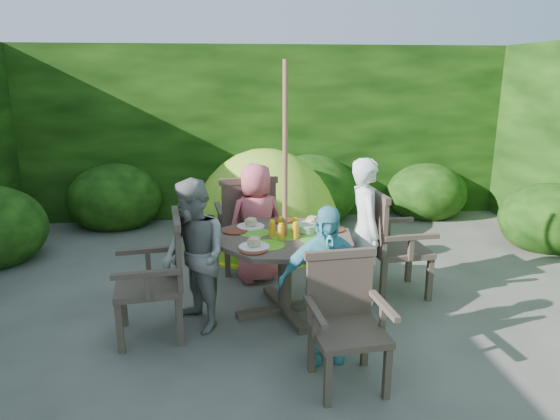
{
  "coord_description": "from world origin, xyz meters",
  "views": [
    {
      "loc": [
        -0.61,
        -3.75,
        2.07
      ],
      "look_at": [
        -0.12,
        0.76,
        0.85
      ],
      "focal_mm": 32.0,
      "sensor_mm": 36.0,
      "label": 1
    }
  ],
  "objects": [
    {
      "name": "ground",
      "position": [
        0.0,
        0.0,
        0.0
      ],
      "size": [
        60.0,
        60.0,
        0.0
      ],
      "primitive_type": "plane",
      "color": "#4D4A45",
      "rests_on": "ground"
    },
    {
      "name": "hedge_enclosure",
      "position": [
        0.0,
        1.33,
        1.25
      ],
      "size": [
        9.0,
        9.0,
        2.5
      ],
      "color": "black",
      "rests_on": "ground"
    },
    {
      "name": "patio_table",
      "position": [
        -0.12,
        0.36,
        0.61
      ],
      "size": [
        1.52,
        1.52,
        0.87
      ],
      "rotation": [
        0.0,
        0.0,
        0.26
      ],
      "color": "#3B2F27",
      "rests_on": "ground"
    },
    {
      "name": "parasol_pole",
      "position": [
        -0.12,
        0.36,
        1.1
      ],
      "size": [
        0.05,
        0.05,
        2.2
      ],
      "primitive_type": "cylinder",
      "rotation": [
        0.0,
        0.0,
        0.26
      ],
      "color": "brown",
      "rests_on": "ground"
    },
    {
      "name": "garden_chair_right",
      "position": [
        0.93,
        0.65,
        0.53
      ],
      "size": [
        0.57,
        0.63,
        1.0
      ],
      "rotation": [
        0.0,
        0.0,
        1.64
      ],
      "color": "#3B2F27",
      "rests_on": "ground"
    },
    {
      "name": "garden_chair_left",
      "position": [
        -1.17,
        0.07,
        0.52
      ],
      "size": [
        0.59,
        0.65,
        0.98
      ],
      "rotation": [
        0.0,
        0.0,
        -1.44
      ],
      "color": "#3B2F27",
      "rests_on": "ground"
    },
    {
      "name": "garden_chair_back",
      "position": [
        -0.41,
        1.41,
        0.55
      ],
      "size": [
        0.68,
        0.62,
        1.02
      ],
      "rotation": [
        0.0,
        0.0,
        3.26
      ],
      "color": "#3B2F27",
      "rests_on": "ground"
    },
    {
      "name": "garden_chair_front",
      "position": [
        0.17,
        -0.71,
        0.47
      ],
      "size": [
        0.56,
        0.51,
        0.87
      ],
      "rotation": [
        0.0,
        0.0,
        0.09
      ],
      "color": "#3B2F27",
      "rests_on": "ground"
    },
    {
      "name": "child_right",
      "position": [
        0.65,
        0.56,
        0.68
      ],
      "size": [
        0.33,
        0.5,
        1.36
      ],
      "primitive_type": "imported",
      "rotation": [
        0.0,
        0.0,
        1.58
      ],
      "color": "white",
      "rests_on": "ground"
    },
    {
      "name": "child_left",
      "position": [
        -0.89,
        0.15,
        0.64
      ],
      "size": [
        0.74,
        0.78,
        1.28
      ],
      "primitive_type": "imported",
      "rotation": [
        0.0,
        0.0,
        -1.03
      ],
      "color": "gray",
      "rests_on": "ground"
    },
    {
      "name": "child_back",
      "position": [
        -0.32,
        1.13,
        0.62
      ],
      "size": [
        0.7,
        0.57,
        1.24
      ],
      "primitive_type": "imported",
      "rotation": [
        0.0,
        0.0,
        3.47
      ],
      "color": "#DC5A68",
      "rests_on": "ground"
    },
    {
      "name": "child_front",
      "position": [
        0.08,
        -0.42,
        0.6
      ],
      "size": [
        0.7,
        0.3,
        1.19
      ],
      "primitive_type": "imported",
      "rotation": [
        0.0,
        0.0,
        -0.01
      ],
      "color": "#53B2C3",
      "rests_on": "ground"
    },
    {
      "name": "dome_tent",
      "position": [
        -0.13,
        2.39,
        0.0
      ],
      "size": [
        2.27,
        2.27,
        2.39
      ],
      "rotation": [
        0.0,
        0.0,
        0.17
      ],
      "color": "#8FBE24",
      "rests_on": "ground"
    }
  ]
}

